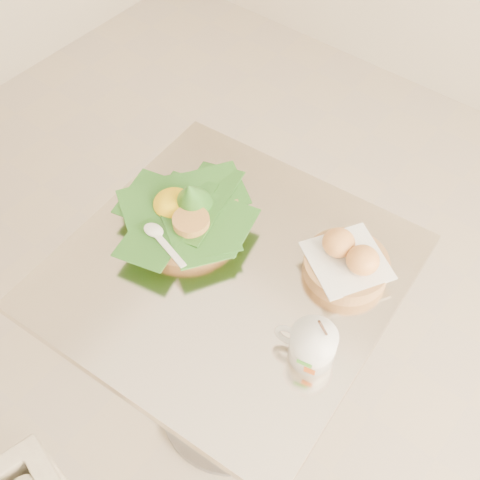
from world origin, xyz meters
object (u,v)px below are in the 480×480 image
Objects in this scene: cafe_table at (229,320)px; coffee_mug at (312,345)px; bread_basket at (347,261)px; rice_basket at (186,212)px.

coffee_mug is (0.26, -0.06, 0.26)m from cafe_table.
coffee_mug is (0.05, -0.22, 0.01)m from bread_basket.
cafe_table is 4.76× the size of coffee_mug.
coffee_mug is at bearing -12.99° from cafe_table.
bread_basket is at bearing 104.18° from coffee_mug.
cafe_table is at bearing 167.01° from coffee_mug.
coffee_mug reaches higher than bread_basket.
cafe_table is 2.42× the size of rice_basket.
rice_basket is at bearing -162.16° from bread_basket.
cafe_table is at bearing -142.42° from bread_basket.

